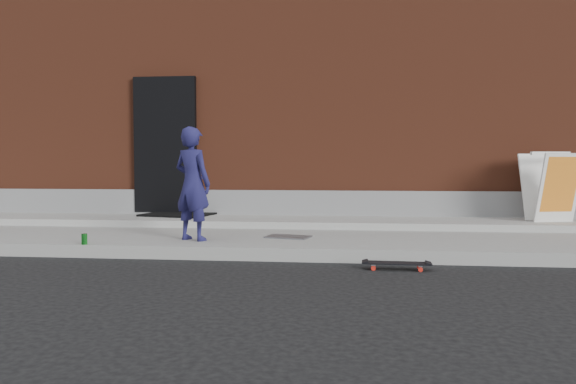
# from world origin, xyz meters

# --- Properties ---
(ground) EXTENTS (80.00, 80.00, 0.00)m
(ground) POSITION_xyz_m (0.00, 0.00, 0.00)
(ground) COLOR black
(ground) RESTS_ON ground
(sidewalk) EXTENTS (20.00, 3.00, 0.15)m
(sidewalk) POSITION_xyz_m (0.00, 1.50, 0.07)
(sidewalk) COLOR gray
(sidewalk) RESTS_ON ground
(apron) EXTENTS (20.00, 1.20, 0.10)m
(apron) POSITION_xyz_m (0.00, 2.40, 0.20)
(apron) COLOR gray
(apron) RESTS_ON sidewalk
(building) EXTENTS (20.00, 8.10, 5.00)m
(building) POSITION_xyz_m (-0.00, 6.99, 2.50)
(building) COLOR brown
(building) RESTS_ON ground
(child) EXTENTS (0.60, 0.51, 1.39)m
(child) POSITION_xyz_m (-1.44, 0.54, 0.84)
(child) COLOR #1C1A4B
(child) RESTS_ON sidewalk
(skateboard) EXTENTS (0.69, 0.20, 0.08)m
(skateboard) POSITION_xyz_m (0.96, -0.32, 0.06)
(skateboard) COLOR red
(skateboard) RESTS_ON ground
(pizza_sign) EXTENTS (0.77, 0.85, 1.01)m
(pizza_sign) POSITION_xyz_m (3.37, 2.37, 0.76)
(pizza_sign) COLOR white
(pizza_sign) RESTS_ON apron
(soda_can) EXTENTS (0.09, 0.09, 0.13)m
(soda_can) POSITION_xyz_m (-2.60, 0.05, 0.21)
(soda_can) COLOR #1C8C27
(soda_can) RESTS_ON sidewalk
(doormat) EXTENTS (1.19, 1.04, 0.03)m
(doormat) POSITION_xyz_m (-2.30, 2.67, 0.26)
(doormat) COLOR black
(doormat) RESTS_ON apron
(utility_plate) EXTENTS (0.61, 0.47, 0.02)m
(utility_plate) POSITION_xyz_m (-0.31, 0.92, 0.16)
(utility_plate) COLOR #5C5C61
(utility_plate) RESTS_ON sidewalk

